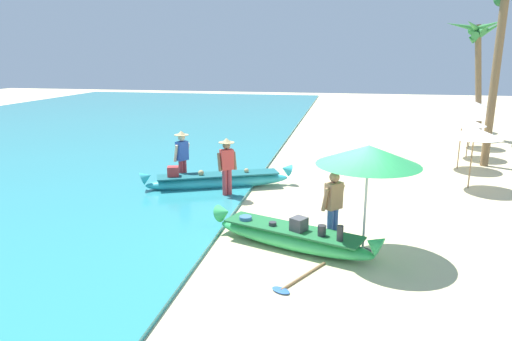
{
  "coord_description": "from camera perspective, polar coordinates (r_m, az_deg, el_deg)",
  "views": [
    {
      "loc": [
        0.45,
        -9.54,
        4.03
      ],
      "look_at": [
        -1.92,
        2.47,
        0.9
      ],
      "focal_mm": 31.97,
      "sensor_mm": 36.0,
      "label": 1
    }
  ],
  "objects": [
    {
      "name": "parasol_row_2",
      "position": [
        19.9,
        25.31,
        6.39
      ],
      "size": [
        1.6,
        1.6,
        1.91
      ],
      "color": "#8E6B47",
      "rests_on": "ground"
    },
    {
      "name": "patio_umbrella_large",
      "position": [
        9.27,
        13.9,
        1.81
      ],
      "size": [
        2.08,
        2.08,
        2.3
      ],
      "color": "#B7B7BC",
      "rests_on": "ground"
    },
    {
      "name": "person_vendor_hatted",
      "position": [
        12.94,
        -3.67,
        0.86
      ],
      "size": [
        0.56,
        0.48,
        1.76
      ],
      "color": "#B2383D",
      "rests_on": "ground"
    },
    {
      "name": "person_tourist_customer",
      "position": [
        9.88,
        9.64,
        -4.2
      ],
      "size": [
        0.51,
        0.54,
        1.64
      ],
      "color": "#3D5BA8",
      "rests_on": "ground"
    },
    {
      "name": "parasol_row_3",
      "position": [
        22.25,
        25.53,
        7.08
      ],
      "size": [
        1.6,
        1.6,
        1.91
      ],
      "color": "#8E6B47",
      "rests_on": "ground"
    },
    {
      "name": "boat_cyan_midground",
      "position": [
        14.04,
        -4.81,
        -1.25
      ],
      "size": [
        4.45,
        2.38,
        0.77
      ],
      "color": "#33B2BC",
      "rests_on": "ground"
    },
    {
      "name": "person_vendor_assistant",
      "position": [
        14.36,
        -9.23,
        2.02
      ],
      "size": [
        0.46,
        0.58,
        1.75
      ],
      "color": "#B2383D",
      "rests_on": "ground"
    },
    {
      "name": "paddle",
      "position": [
        8.56,
        4.98,
        -13.59
      ],
      "size": [
        0.93,
        1.43,
        0.05
      ],
      "color": "#8E6B47",
      "rests_on": "ground"
    },
    {
      "name": "parasol_row_1",
      "position": [
        17.8,
        24.42,
        5.7
      ],
      "size": [
        1.6,
        1.6,
        1.91
      ],
      "color": "#8E6B47",
      "rests_on": "ground"
    },
    {
      "name": "parasol_row_4",
      "position": [
        24.45,
        25.22,
        7.64
      ],
      "size": [
        1.6,
        1.6,
        1.91
      ],
      "color": "#8E6B47",
      "rests_on": "ground"
    },
    {
      "name": "parasol_row_5",
      "position": [
        26.94,
        25.3,
        8.14
      ],
      "size": [
        1.6,
        1.6,
        1.91
      ],
      "color": "#8E6B47",
      "rests_on": "ground"
    },
    {
      "name": "sea",
      "position": [
        23.25,
        -28.4,
        2.76
      ],
      "size": [
        24.0,
        56.0,
        0.1
      ],
      "primitive_type": "cube",
      "color": "teal",
      "rests_on": "ground"
    },
    {
      "name": "palm_tree_leaning_seaward",
      "position": [
        24.78,
        25.97,
        14.4
      ],
      "size": [
        2.68,
        2.86,
        5.71
      ],
      "color": "brown",
      "rests_on": "ground"
    },
    {
      "name": "palm_tree_tall_inland",
      "position": [
        18.6,
        28.6,
        17.19
      ],
      "size": [
        2.66,
        2.6,
        6.86
      ],
      "color": "brown",
      "rests_on": "ground"
    },
    {
      "name": "boat_green_foreground",
      "position": [
        9.82,
        4.51,
        -8.25
      ],
      "size": [
        3.82,
        1.86,
        0.77
      ],
      "color": "#38B760",
      "rests_on": "ground"
    },
    {
      "name": "ground_plane",
      "position": [
        10.37,
        7.9,
        -8.69
      ],
      "size": [
        80.0,
        80.0,
        0.0
      ],
      "primitive_type": "plane",
      "color": "beige"
    },
    {
      "name": "parasol_row_0",
      "position": [
        15.22,
        25.66,
        4.3
      ],
      "size": [
        1.6,
        1.6,
        1.91
      ],
      "color": "#8E6B47",
      "rests_on": "ground"
    }
  ]
}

